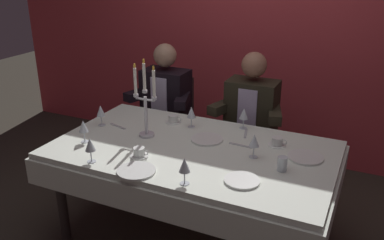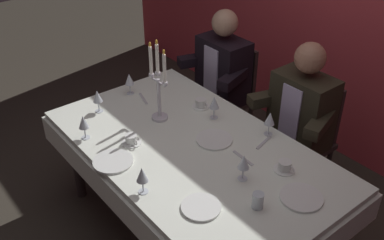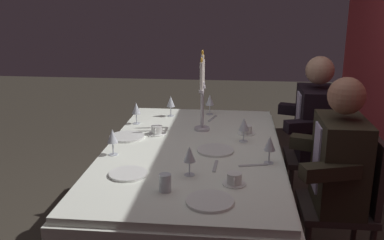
% 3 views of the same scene
% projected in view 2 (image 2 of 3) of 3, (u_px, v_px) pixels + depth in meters
% --- Properties ---
extents(ground_plane, '(12.00, 12.00, 0.00)m').
position_uv_depth(ground_plane, '(192.00, 231.00, 3.16)').
color(ground_plane, '#373229').
extents(dining_table, '(1.94, 1.14, 0.74)m').
position_uv_depth(dining_table, '(192.00, 161.00, 2.83)').
color(dining_table, white).
rests_on(dining_table, ground_plane).
extents(candelabra, '(0.19, 0.11, 0.57)m').
position_uv_depth(candelabra, '(159.00, 88.00, 2.91)').
color(candelabra, silver).
rests_on(candelabra, dining_table).
extents(dinner_plate_0, '(0.21, 0.21, 0.01)m').
position_uv_depth(dinner_plate_0, '(201.00, 207.00, 2.30)').
color(dinner_plate_0, white).
rests_on(dinner_plate_0, dining_table).
extents(dinner_plate_1, '(0.24, 0.24, 0.01)m').
position_uv_depth(dinner_plate_1, '(113.00, 161.00, 2.62)').
color(dinner_plate_1, white).
rests_on(dinner_plate_1, dining_table).
extents(dinner_plate_2, '(0.23, 0.23, 0.01)m').
position_uv_depth(dinner_plate_2, '(301.00, 197.00, 2.36)').
color(dinner_plate_2, white).
rests_on(dinner_plate_2, dining_table).
extents(dinner_plate_3, '(0.23, 0.23, 0.01)m').
position_uv_depth(dinner_plate_3, '(214.00, 140.00, 2.81)').
color(dinner_plate_3, white).
rests_on(dinner_plate_3, dining_table).
extents(wine_glass_0, '(0.07, 0.07, 0.16)m').
position_uv_depth(wine_glass_0, '(214.00, 103.00, 2.98)').
color(wine_glass_0, silver).
rests_on(wine_glass_0, dining_table).
extents(wine_glass_1, '(0.07, 0.07, 0.16)m').
position_uv_depth(wine_glass_1, '(97.00, 97.00, 3.05)').
color(wine_glass_1, silver).
rests_on(wine_glass_1, dining_table).
extents(wine_glass_2, '(0.07, 0.07, 0.16)m').
position_uv_depth(wine_glass_2, '(83.00, 123.00, 2.78)').
color(wine_glass_2, silver).
rests_on(wine_glass_2, dining_table).
extents(wine_glass_3, '(0.07, 0.07, 0.16)m').
position_uv_depth(wine_glass_3, '(129.00, 80.00, 3.26)').
color(wine_glass_3, silver).
rests_on(wine_glass_3, dining_table).
extents(wine_glass_4, '(0.07, 0.07, 0.16)m').
position_uv_depth(wine_glass_4, '(244.00, 163.00, 2.44)').
color(wine_glass_4, silver).
rests_on(wine_glass_4, dining_table).
extents(wine_glass_5, '(0.07, 0.07, 0.16)m').
position_uv_depth(wine_glass_5, '(270.00, 119.00, 2.81)').
color(wine_glass_5, silver).
rests_on(wine_glass_5, dining_table).
extents(wine_glass_6, '(0.07, 0.07, 0.16)m').
position_uv_depth(wine_glass_6, '(142.00, 175.00, 2.35)').
color(wine_glass_6, silver).
rests_on(wine_glass_6, dining_table).
extents(water_tumbler_0, '(0.06, 0.06, 0.09)m').
position_uv_depth(water_tumbler_0, '(258.00, 201.00, 2.28)').
color(water_tumbler_0, silver).
rests_on(water_tumbler_0, dining_table).
extents(coffee_cup_0, '(0.13, 0.12, 0.06)m').
position_uv_depth(coffee_cup_0, '(131.00, 140.00, 2.77)').
color(coffee_cup_0, white).
rests_on(coffee_cup_0, dining_table).
extents(coffee_cup_1, '(0.13, 0.12, 0.06)m').
position_uv_depth(coffee_cup_1, '(285.00, 166.00, 2.55)').
color(coffee_cup_1, white).
rests_on(coffee_cup_1, dining_table).
extents(coffee_cup_2, '(0.13, 0.12, 0.06)m').
position_uv_depth(coffee_cup_2, '(201.00, 104.00, 3.15)').
color(coffee_cup_2, white).
rests_on(coffee_cup_2, dining_table).
extents(fork_0, '(0.17, 0.06, 0.01)m').
position_uv_depth(fork_0, '(143.00, 99.00, 3.25)').
color(fork_0, '#B7B7BC').
rests_on(fork_0, dining_table).
extents(fork_1, '(0.06, 0.17, 0.01)m').
position_uv_depth(fork_1, '(264.00, 142.00, 2.79)').
color(fork_1, '#B7B7BC').
rests_on(fork_1, dining_table).
extents(fork_2, '(0.17, 0.03, 0.01)m').
position_uv_depth(fork_2, '(243.00, 158.00, 2.66)').
color(fork_2, '#B7B7BC').
rests_on(fork_2, dining_table).
extents(seated_diner_0, '(0.63, 0.48, 1.24)m').
position_uv_depth(seated_diner_0, '(224.00, 69.00, 3.68)').
color(seated_diner_0, '#302725').
rests_on(seated_diner_0, ground_plane).
extents(seated_diner_1, '(0.63, 0.48, 1.24)m').
position_uv_depth(seated_diner_1, '(303.00, 110.00, 3.14)').
color(seated_diner_1, '#302725').
rests_on(seated_diner_1, ground_plane).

